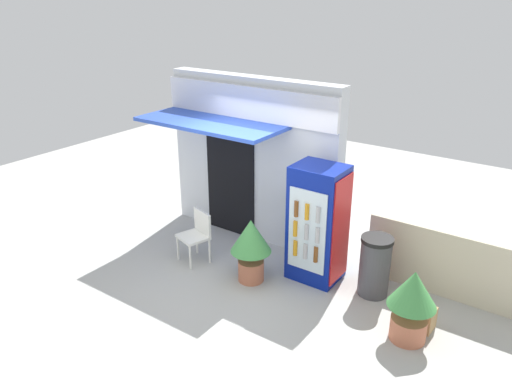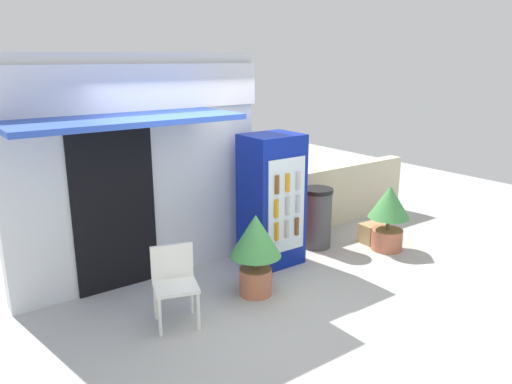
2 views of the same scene
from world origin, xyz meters
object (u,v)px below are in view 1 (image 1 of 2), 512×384
Objects in this scene: potted_plant_curbside at (412,300)px; cardboard_box at (420,317)px; drink_cooler at (318,224)px; trash_bin at (375,266)px; plastic_chair at (197,232)px; potted_plant_near_shop at (251,243)px.

cardboard_box is (0.05, 0.33, -0.43)m from potted_plant_curbside.
drink_cooler reaches higher than trash_bin.
drink_cooler reaches higher than cardboard_box.
plastic_chair is at bearing -165.39° from trash_bin.
drink_cooler is 1.79× the size of potted_plant_near_shop.
potted_plant_near_shop reaches higher than cardboard_box.
trash_bin is (2.72, 0.71, -0.04)m from plastic_chair.
drink_cooler is 1.03m from potted_plant_near_shop.
potted_plant_curbside reaches higher than plastic_chair.
potted_plant_near_shop is at bearing -179.80° from potted_plant_curbside.
potted_plant_near_shop is 2.79× the size of cardboard_box.
plastic_chair is at bearing -174.70° from cardboard_box.
drink_cooler is 1.99× the size of trash_bin.
trash_bin is 2.52× the size of cardboard_box.
trash_bin reaches higher than cardboard_box.
drink_cooler reaches higher than plastic_chair.
potted_plant_curbside is 1.05m from trash_bin.
potted_plant_curbside is at bearing -98.22° from cardboard_box.
drink_cooler reaches higher than potted_plant_curbside.
potted_plant_near_shop is (-0.75, -0.65, -0.27)m from drink_cooler.
potted_plant_near_shop is 2.53m from cardboard_box.
trash_bin is at bearing 137.15° from potted_plant_curbside.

